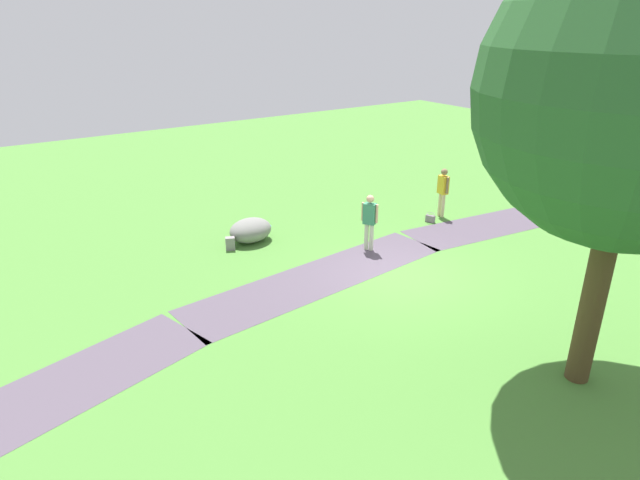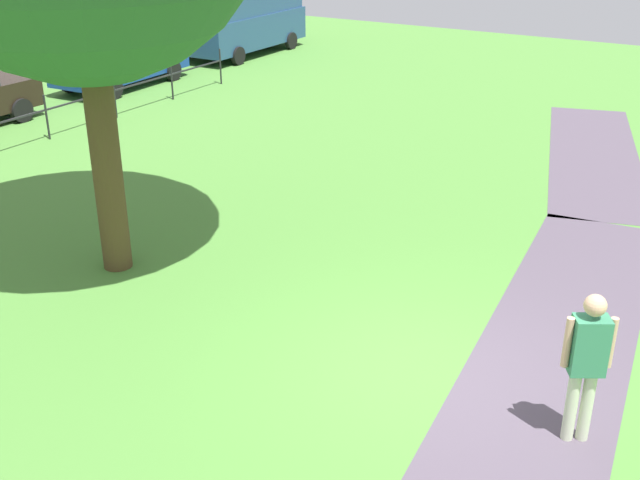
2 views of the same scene
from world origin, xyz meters
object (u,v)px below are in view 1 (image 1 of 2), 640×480
object	(u,v)px
man_near_boulder	(370,218)
frisbee_on_grass	(267,226)
lamp_post	(597,164)
lawn_boulder	(251,230)
backpack_by_boulder	(230,244)
handbag_on_grass	(430,218)
large_shade_tree	(639,92)
woman_with_handbag	(443,189)

from	to	relation	value
man_near_boulder	frisbee_on_grass	size ratio (longest dim) A/B	7.21
frisbee_on_grass	lamp_post	bearing A→B (deg)	143.98
lawn_boulder	backpack_by_boulder	bearing A→B (deg)	16.44
backpack_by_boulder	lawn_boulder	bearing A→B (deg)	-163.56
lawn_boulder	handbag_on_grass	xyz separation A→B (m)	(-5.90, 1.99, -0.23)
backpack_by_boulder	frisbee_on_grass	distance (m)	2.18
lamp_post	backpack_by_boulder	size ratio (longest dim) A/B	9.15
lawn_boulder	large_shade_tree	bearing A→B (deg)	101.71
handbag_on_grass	backpack_by_boulder	world-z (taller)	backpack_by_boulder
handbag_on_grass	lamp_post	bearing A→B (deg)	137.52
lawn_boulder	handbag_on_grass	size ratio (longest dim) A/B	4.56
large_shade_tree	lamp_post	xyz separation A→B (m)	(-7.58, -4.44, -3.22)
backpack_by_boulder	lamp_post	bearing A→B (deg)	153.76
woman_with_handbag	frisbee_on_grass	distance (m)	6.23
lawn_boulder	woman_with_handbag	world-z (taller)	woman_with_handbag
lawn_boulder	man_near_boulder	xyz separation A→B (m)	(-2.63, 2.63, 0.65)
handbag_on_grass	frisbee_on_grass	bearing A→B (deg)	-30.20
woman_with_handbag	backpack_by_boulder	xyz separation A→B (m)	(7.46, -1.53, -0.82)
lamp_post	handbag_on_grass	xyz separation A→B (m)	(3.72, -3.41, -2.11)
backpack_by_boulder	woman_with_handbag	bearing A→B (deg)	168.42
woman_with_handbag	man_near_boulder	xyz separation A→B (m)	(4.00, 0.86, 0.00)
woman_with_handbag	frisbee_on_grass	bearing A→B (deg)	-25.06
lamp_post	frisbee_on_grass	world-z (taller)	lamp_post
lawn_boulder	woman_with_handbag	xyz separation A→B (m)	(-6.63, 1.77, 0.65)
handbag_on_grass	backpack_by_boulder	distance (m)	6.95
lamp_post	man_near_boulder	distance (m)	7.62
lawn_boulder	backpack_by_boulder	distance (m)	0.88
handbag_on_grass	frisbee_on_grass	distance (m)	5.60
lamp_post	lawn_boulder	size ratio (longest dim) A/B	2.31
man_near_boulder	frisbee_on_grass	distance (m)	3.94
lamp_post	man_near_boulder	size ratio (longest dim) A/B	2.10
lawn_boulder	man_near_boulder	bearing A→B (deg)	134.97
woman_with_handbag	man_near_boulder	world-z (taller)	man_near_boulder
lamp_post	woman_with_handbag	distance (m)	4.86
lamp_post	frisbee_on_grass	distance (m)	10.82
large_shade_tree	frisbee_on_grass	xyz separation A→B (m)	(0.98, -10.67, -5.46)
woman_with_handbag	handbag_on_grass	bearing A→B (deg)	16.29
large_shade_tree	frisbee_on_grass	bearing A→B (deg)	-84.74
man_near_boulder	handbag_on_grass	distance (m)	3.44
lamp_post	frisbee_on_grass	xyz separation A→B (m)	(8.57, -6.23, -2.24)
lawn_boulder	backpack_by_boulder	xyz separation A→B (m)	(0.83, 0.24, -0.17)
lamp_post	woman_with_handbag	xyz separation A→B (m)	(2.99, -3.62, -1.24)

